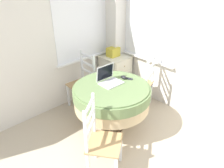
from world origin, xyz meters
TOP-DOWN VIEW (x-y plane):
  - corner_room_shell at (1.16, 1.72)m, footprint 4.31×4.58m
  - round_dining_table at (0.86, 1.60)m, footprint 1.13×1.13m
  - laptop at (0.92, 1.71)m, footprint 0.32×0.28m
  - computer_mouse at (1.16, 1.64)m, footprint 0.07×0.10m
  - cell_phone at (1.21, 1.59)m, footprint 0.10×0.13m
  - dining_chair_near_back_window at (0.95, 2.41)m, footprint 0.40×0.42m
  - dining_chair_near_right_window at (1.69, 1.68)m, footprint 0.51×0.50m
  - dining_chair_camera_near at (0.21, 1.11)m, footprint 0.56×0.55m
  - corner_cabinet at (1.77, 2.44)m, footprint 0.50×0.51m
  - storage_box at (1.74, 2.47)m, footprint 0.22×0.18m

SIDE VIEW (x-z plane):
  - corner_cabinet at x=1.77m, z-range 0.00..0.74m
  - dining_chair_near_back_window at x=0.95m, z-range -0.04..0.96m
  - dining_chair_near_right_window at x=1.69m, z-range -0.04..0.96m
  - dining_chair_camera_near at x=0.21m, z-range -0.04..0.96m
  - round_dining_table at x=0.86m, z-range 0.22..0.97m
  - cell_phone at x=1.21m, z-range 0.75..0.76m
  - computer_mouse at x=1.16m, z-range 0.75..0.80m
  - laptop at x=0.92m, z-range 0.67..0.93m
  - storage_box at x=1.74m, z-range 0.74..0.91m
  - corner_room_shell at x=1.16m, z-range 0.00..2.55m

